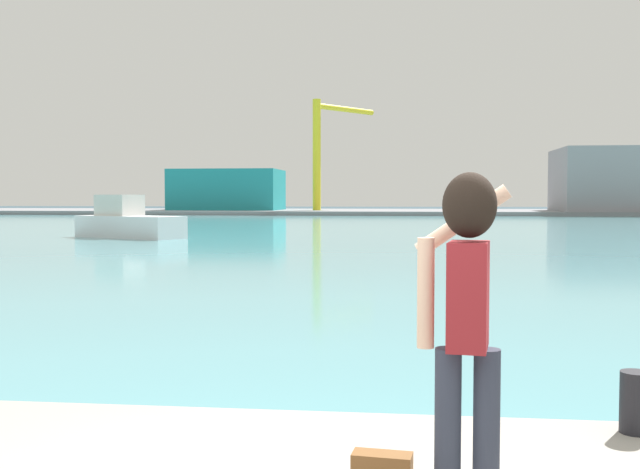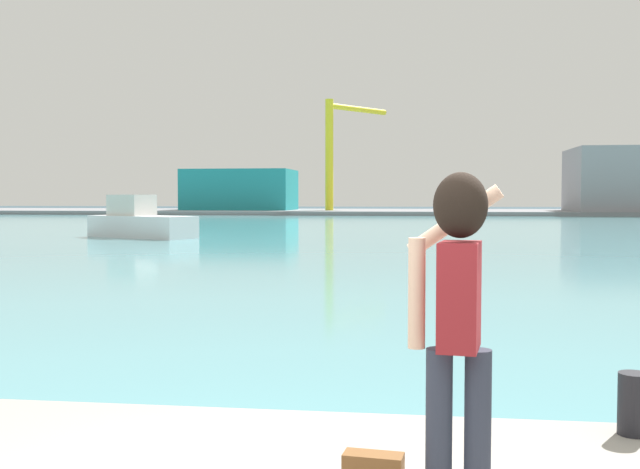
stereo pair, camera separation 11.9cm
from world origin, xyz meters
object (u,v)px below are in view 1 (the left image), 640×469
Objects in this scene: boat_moored at (128,222)px; harbor_bollard at (636,402)px; person_photographer at (466,302)px; warehouse_right at (615,180)px; port_crane at (325,142)px; warehouse_left at (228,190)px.

harbor_bollard is at bearing -37.24° from boat_moored.
warehouse_right is (23.66, 88.62, 2.50)m from person_photographer.
person_photographer is 91.76m from warehouse_right.
boat_moored is (-16.39, 33.30, 0.03)m from harbor_bollard.
harbor_bollard is at bearing -34.87° from person_photographer.
person_photographer is 91.06m from port_crane.
port_crane reaches higher than harbor_bollard.
harbor_bollard is 90.19m from warehouse_right.
warehouse_left reaches higher than person_photographer.
warehouse_left is at bearing 22.68° from person_photographer.
boat_moored is at bearing 31.83° from person_photographer.
warehouse_right reaches higher than person_photographer.
harbor_bollard is 0.03× the size of warehouse_right.
harbor_bollard is 89.98m from port_crane.
person_photographer is at bearing -133.08° from harbor_bollard.
boat_moored is 0.48× the size of port_crane.
warehouse_right is at bearing 80.85° from boat_moored.
warehouse_right is at bearing 75.60° from harbor_bollard.
port_crane is at bearing 15.07° from person_photographer.
warehouse_left is (-23.43, 90.78, 1.39)m from person_photographer.
harbor_bollard is at bearing -82.25° from port_crane.
boat_moored is 0.50× the size of warehouse_right.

